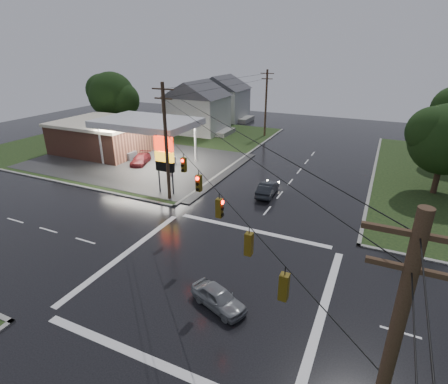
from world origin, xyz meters
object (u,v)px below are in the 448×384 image
at_px(utility_pole_n, 266,102).
at_px(house_far, 222,97).
at_px(tree_ne_near, 448,140).
at_px(pylon_sign, 164,156).
at_px(tree_nw_behind, 112,95).
at_px(car_north, 267,189).
at_px(gas_station, 110,135).
at_px(car_pump, 141,159).
at_px(house_near, 197,106).
at_px(utility_pole_nw, 166,142).
at_px(car_crossing, 218,298).

xyz_separation_m(utility_pole_n, house_far, (-12.45, 10.00, -1.06)).
bearing_deg(tree_ne_near, pylon_sign, -154.99).
bearing_deg(tree_nw_behind, car_north, -25.40).
height_order(utility_pole_n, tree_nw_behind, utility_pole_n).
bearing_deg(utility_pole_n, car_north, -70.48).
distance_m(gas_station, car_pump, 7.51).
relative_size(house_far, car_pump, 2.60).
bearing_deg(house_near, car_north, -47.41).
bearing_deg(tree_nw_behind, house_far, 56.56).
distance_m(tree_ne_near, car_pump, 33.70).
height_order(pylon_sign, utility_pole_nw, utility_pole_nw).
height_order(utility_pole_nw, house_near, utility_pole_nw).
height_order(house_far, tree_ne_near, tree_ne_near).
distance_m(house_near, car_north, 29.48).
bearing_deg(car_pump, house_far, 77.44).
bearing_deg(car_pump, utility_pole_nw, -57.83).
relative_size(utility_pole_n, car_crossing, 2.91).
height_order(car_crossing, car_pump, car_pump).
bearing_deg(car_crossing, house_near, 51.58).
height_order(tree_nw_behind, car_north, tree_nw_behind).
height_order(gas_station, car_pump, gas_station).
xyz_separation_m(house_far, car_crossing, (23.45, -50.25, -3.79)).
distance_m(utility_pole_nw, house_near, 28.90).
height_order(pylon_sign, house_near, house_near).
bearing_deg(utility_pole_nw, gas_station, 147.77).
distance_m(gas_station, tree_nw_behind, 13.63).
bearing_deg(pylon_sign, car_north, 23.04).
xyz_separation_m(gas_station, tree_nw_behind, (-8.17, 10.29, 3.63)).
distance_m(utility_pole_nw, tree_nw_behind, 31.82).
bearing_deg(house_near, car_pump, -83.63).
height_order(pylon_sign, car_crossing, pylon_sign).
height_order(gas_station, house_far, house_far).
xyz_separation_m(gas_station, pylon_sign, (15.18, -9.20, 1.46)).
xyz_separation_m(pylon_sign, car_crossing, (12.00, -12.75, -3.40)).
xyz_separation_m(tree_ne_near, car_crossing, (-12.65, -24.24, -4.95)).
xyz_separation_m(pylon_sign, tree_nw_behind, (-23.34, 19.49, 2.17)).
height_order(utility_pole_nw, tree_nw_behind, utility_pole_nw).
bearing_deg(car_north, gas_station, -15.93).
height_order(house_far, car_north, house_far).
distance_m(pylon_sign, tree_ne_near, 27.23).
bearing_deg(gas_station, utility_pole_n, 48.53).
height_order(house_near, car_pump, house_near).
distance_m(house_near, car_crossing, 44.51).
bearing_deg(car_crossing, gas_station, 72.25).
bearing_deg(car_pump, pylon_sign, -57.11).
relative_size(pylon_sign, car_pump, 1.41).
relative_size(utility_pole_n, house_far, 0.95).
bearing_deg(house_near, pylon_sign, -67.72).
bearing_deg(tree_nw_behind, utility_pole_nw, -40.10).
height_order(utility_pole_n, car_pump, utility_pole_n).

